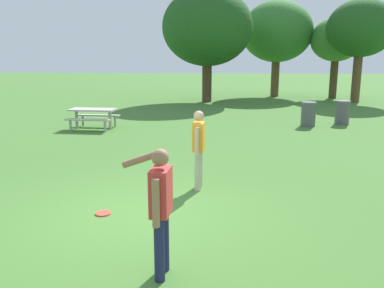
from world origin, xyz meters
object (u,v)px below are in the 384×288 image
object	(u,v)px
tree_tall_left	(207,28)
picnic_table_near	(93,114)
trash_can_further_along	(342,112)
tree_far_right	(336,40)
tree_slender_mid	(361,29)
frisbee	(103,213)
tree_broad_center	(277,32)
trash_can_beside_table	(308,114)
person_thrower	(199,145)
person_catcher	(160,203)

from	to	relation	value
tree_tall_left	picnic_table_near	bearing A→B (deg)	-111.84
trash_can_further_along	picnic_table_near	bearing A→B (deg)	-169.00
picnic_table_near	tree_far_right	xyz separation A→B (m)	(12.10, 12.53, 3.16)
tree_slender_mid	trash_can_further_along	bearing A→B (deg)	-110.25
tree_far_right	frisbee	bearing A→B (deg)	-113.95
frisbee	trash_can_further_along	xyz separation A→B (m)	(6.89, 10.15, 0.47)
tree_broad_center	tree_tall_left	bearing A→B (deg)	-140.08
trash_can_beside_table	tree_far_right	size ratio (longest dim) A/B	0.19
tree_slender_mid	person_thrower	bearing A→B (deg)	-116.31
person_thrower	tree_tall_left	size ratio (longest dim) A/B	0.25
picnic_table_near	tree_broad_center	world-z (taller)	tree_broad_center
picnic_table_near	tree_tall_left	distance (m)	11.14
trash_can_further_along	tree_tall_left	xyz separation A→B (m)	(-5.87, 7.82, 3.88)
tree_broad_center	person_thrower	bearing A→B (deg)	-101.10
trash_can_further_along	tree_slender_mid	distance (m)	9.68
tree_far_right	person_thrower	bearing A→B (deg)	-111.66
person_catcher	tree_tall_left	xyz separation A→B (m)	(-0.31, 19.87, 3.40)
tree_broad_center	tree_far_right	xyz separation A→B (m)	(3.68, -0.97, -0.59)
picnic_table_near	trash_can_further_along	size ratio (longest dim) A/B	1.84
tree_far_right	person_catcher	bearing A→B (deg)	-109.21
tree_slender_mid	tree_broad_center	bearing A→B (deg)	143.69
picnic_table_near	trash_can_further_along	bearing A→B (deg)	11.00
picnic_table_near	trash_can_further_along	distance (m)	9.95
trash_can_beside_table	tree_broad_center	xyz separation A→B (m)	(0.13, 12.18, 3.83)
picnic_table_near	tree_far_right	size ratio (longest dim) A/B	0.34
person_thrower	trash_can_further_along	size ratio (longest dim) A/B	1.71
person_thrower	frisbee	bearing A→B (deg)	-136.08
person_catcher	tree_slender_mid	distance (m)	22.41
picnic_table_near	trash_can_beside_table	size ratio (longest dim) A/B	1.84
trash_can_beside_table	trash_can_further_along	world-z (taller)	same
tree_broad_center	tree_far_right	world-z (taller)	tree_broad_center
trash_can_beside_table	tree_slender_mid	size ratio (longest dim) A/B	0.16
tree_tall_left	person_thrower	bearing A→B (deg)	-88.06
trash_can_further_along	tree_broad_center	bearing A→B (deg)	96.60
frisbee	tree_slender_mid	bearing A→B (deg)	61.67
trash_can_beside_table	person_catcher	bearing A→B (deg)	-109.63
picnic_table_near	trash_can_beside_table	bearing A→B (deg)	9.09
person_catcher	picnic_table_near	size ratio (longest dim) A/B	0.93
frisbee	tree_slender_mid	size ratio (longest dim) A/B	0.04
picnic_table_near	tree_broad_center	size ratio (longest dim) A/B	0.28
person_catcher	picnic_table_near	world-z (taller)	person_catcher
picnic_table_near	tree_broad_center	bearing A→B (deg)	58.05
trash_can_further_along	tree_tall_left	distance (m)	10.52
person_thrower	tree_far_right	distance (m)	20.91
tree_tall_left	tree_slender_mid	distance (m)	8.97
picnic_table_near	person_catcher	bearing A→B (deg)	-67.53
picnic_table_near	tree_slender_mid	distance (m)	16.85
frisbee	tree_far_right	xyz separation A→B (m)	(9.23, 20.78, 3.71)
trash_can_beside_table	tree_tall_left	xyz separation A→B (m)	(-4.40, 8.39, 3.88)
person_thrower	tree_far_right	size ratio (longest dim) A/B	0.32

